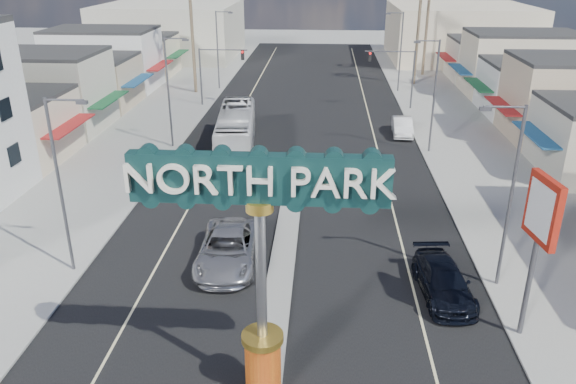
# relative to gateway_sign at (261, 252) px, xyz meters

# --- Properties ---
(ground) EXTENTS (160.00, 160.00, 0.00)m
(ground) POSITION_rel_gateway_sign_xyz_m (0.00, 28.02, -5.93)
(ground) COLOR gray
(ground) RESTS_ON ground
(road) EXTENTS (20.00, 120.00, 0.01)m
(road) POSITION_rel_gateway_sign_xyz_m (0.00, 28.02, -5.92)
(road) COLOR black
(road) RESTS_ON ground
(median_island) EXTENTS (1.30, 30.00, 0.16)m
(median_island) POSITION_rel_gateway_sign_xyz_m (0.00, 12.02, -5.85)
(median_island) COLOR gray
(median_island) RESTS_ON ground
(sidewalk_left) EXTENTS (8.00, 120.00, 0.12)m
(sidewalk_left) POSITION_rel_gateway_sign_xyz_m (-14.00, 28.02, -5.87)
(sidewalk_left) COLOR gray
(sidewalk_left) RESTS_ON ground
(sidewalk_right) EXTENTS (8.00, 120.00, 0.12)m
(sidewalk_right) POSITION_rel_gateway_sign_xyz_m (14.00, 28.02, -5.87)
(sidewalk_right) COLOR gray
(sidewalk_right) RESTS_ON ground
(storefront_row_left) EXTENTS (12.00, 42.00, 6.00)m
(storefront_row_left) POSITION_rel_gateway_sign_xyz_m (-24.00, 41.02, -2.93)
(storefront_row_left) COLOR beige
(storefront_row_left) RESTS_ON ground
(storefront_row_right) EXTENTS (12.00, 42.00, 6.00)m
(storefront_row_right) POSITION_rel_gateway_sign_xyz_m (24.00, 41.02, -2.93)
(storefront_row_right) COLOR #B7B29E
(storefront_row_right) RESTS_ON ground
(backdrop_far_left) EXTENTS (20.00, 20.00, 8.00)m
(backdrop_far_left) POSITION_rel_gateway_sign_xyz_m (-22.00, 73.02, -1.93)
(backdrop_far_left) COLOR #B7B29E
(backdrop_far_left) RESTS_ON ground
(backdrop_far_right) EXTENTS (20.00, 20.00, 8.00)m
(backdrop_far_right) POSITION_rel_gateway_sign_xyz_m (22.00, 73.02, -1.93)
(backdrop_far_right) COLOR beige
(backdrop_far_right) RESTS_ON ground
(gateway_sign) EXTENTS (8.20, 1.50, 9.15)m
(gateway_sign) POSITION_rel_gateway_sign_xyz_m (0.00, 0.00, 0.00)
(gateway_sign) COLOR red
(gateway_sign) RESTS_ON median_island
(traffic_signal_left) EXTENTS (5.09, 0.45, 6.00)m
(traffic_signal_left) POSITION_rel_gateway_sign_xyz_m (-9.18, 42.02, -1.65)
(traffic_signal_left) COLOR #47474C
(traffic_signal_left) RESTS_ON ground
(traffic_signal_right) EXTENTS (5.09, 0.45, 6.00)m
(traffic_signal_right) POSITION_rel_gateway_sign_xyz_m (9.18, 42.02, -1.65)
(traffic_signal_right) COLOR #47474C
(traffic_signal_right) RESTS_ON ground
(streetlight_l_near) EXTENTS (2.03, 0.22, 9.00)m
(streetlight_l_near) POSITION_rel_gateway_sign_xyz_m (-10.43, 8.02, -0.86)
(streetlight_l_near) COLOR #47474C
(streetlight_l_near) RESTS_ON ground
(streetlight_l_mid) EXTENTS (2.03, 0.22, 9.00)m
(streetlight_l_mid) POSITION_rel_gateway_sign_xyz_m (-10.43, 28.02, -0.86)
(streetlight_l_mid) COLOR #47474C
(streetlight_l_mid) RESTS_ON ground
(streetlight_l_far) EXTENTS (2.03, 0.22, 9.00)m
(streetlight_l_far) POSITION_rel_gateway_sign_xyz_m (-10.43, 50.02, -0.86)
(streetlight_l_far) COLOR #47474C
(streetlight_l_far) RESTS_ON ground
(streetlight_r_near) EXTENTS (2.03, 0.22, 9.00)m
(streetlight_r_near) POSITION_rel_gateway_sign_xyz_m (10.43, 8.02, -0.86)
(streetlight_r_near) COLOR #47474C
(streetlight_r_near) RESTS_ON ground
(streetlight_r_mid) EXTENTS (2.03, 0.22, 9.00)m
(streetlight_r_mid) POSITION_rel_gateway_sign_xyz_m (10.43, 28.02, -0.86)
(streetlight_r_mid) COLOR #47474C
(streetlight_r_mid) RESTS_ON ground
(streetlight_r_far) EXTENTS (2.03, 0.22, 9.00)m
(streetlight_r_far) POSITION_rel_gateway_sign_xyz_m (10.43, 50.02, -0.86)
(streetlight_r_far) COLOR #47474C
(streetlight_r_far) RESTS_ON ground
(suv_left) EXTENTS (3.19, 6.51, 1.78)m
(suv_left) POSITION_rel_gateway_sign_xyz_m (-2.82, 9.26, -5.04)
(suv_left) COLOR #9E9EA2
(suv_left) RESTS_ON ground
(suv_right) EXTENTS (2.61, 5.45, 1.53)m
(suv_right) POSITION_rel_gateway_sign_xyz_m (7.78, 6.99, -5.16)
(suv_right) COLOR black
(suv_right) RESTS_ON ground
(car_parked_left) EXTENTS (2.13, 4.42, 1.45)m
(car_parked_left) POSITION_rel_gateway_sign_xyz_m (-6.52, 20.85, -5.20)
(car_parked_left) COLOR slate
(car_parked_left) RESTS_ON ground
(car_parked_right) EXTENTS (1.83, 4.75, 1.54)m
(car_parked_right) POSITION_rel_gateway_sign_xyz_m (9.00, 32.80, -5.16)
(car_parked_right) COLOR silver
(car_parked_right) RESTS_ON ground
(city_bus) EXTENTS (3.92, 12.12, 3.32)m
(city_bus) POSITION_rel_gateway_sign_xyz_m (-5.18, 27.85, -4.27)
(city_bus) COLOR silver
(city_bus) RESTS_ON ground
(bank_pylon_sign) EXTENTS (0.59, 2.22, 7.06)m
(bank_pylon_sign) POSITION_rel_gateway_sign_xyz_m (10.49, 4.14, -0.47)
(bank_pylon_sign) COLOR #47474C
(bank_pylon_sign) RESTS_ON sidewalk_right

